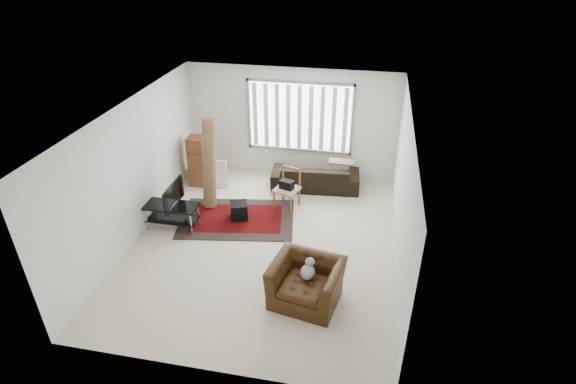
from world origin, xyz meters
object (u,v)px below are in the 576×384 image
(side_chair, at_px, (287,187))
(moving_boxes, at_px, (199,163))
(sofa, at_px, (315,173))
(tv_stand, at_px, (172,211))
(armchair, at_px, (306,280))

(side_chair, bearing_deg, moving_boxes, -179.09)
(sofa, bearing_deg, tv_stand, 35.60)
(side_chair, xyz_separation_m, armchair, (0.87, -2.80, -0.08))
(moving_boxes, bearing_deg, tv_stand, -86.23)
(armchair, bearing_deg, sofa, 106.36)
(moving_boxes, xyz_separation_m, sofa, (2.76, 0.33, -0.16))
(sofa, bearing_deg, moving_boxes, 2.23)
(side_chair, distance_m, armchair, 2.93)
(armchair, bearing_deg, moving_boxes, 142.76)
(tv_stand, distance_m, armchair, 3.40)
(moving_boxes, relative_size, sofa, 0.58)
(moving_boxes, height_order, sofa, moving_boxes)
(sofa, height_order, armchair, armchair)
(moving_boxes, height_order, armchair, moving_boxes)
(side_chair, height_order, armchair, side_chair)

